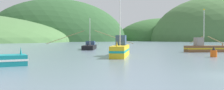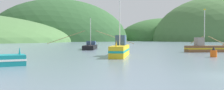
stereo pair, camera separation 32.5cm
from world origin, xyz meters
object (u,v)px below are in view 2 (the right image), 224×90
at_px(fishing_boat_yellow, 120,49).
at_px(fishing_boat_brown, 205,48).
at_px(fishing_boat_black, 91,46).
at_px(channel_buoy, 214,53).

relative_size(fishing_boat_yellow, fishing_boat_brown, 0.80).
height_order(fishing_boat_yellow, fishing_boat_brown, fishing_boat_yellow).
bearing_deg(fishing_boat_yellow, fishing_boat_brown, 131.92).
bearing_deg(fishing_boat_yellow, fishing_boat_black, -157.48).
xyz_separation_m(fishing_boat_black, channel_buoy, (12.52, -27.63, -0.07)).
height_order(fishing_boat_black, channel_buoy, fishing_boat_black).
bearing_deg(channel_buoy, fishing_boat_brown, 62.67).
bearing_deg(fishing_boat_brown, fishing_boat_black, 143.08).
xyz_separation_m(fishing_boat_brown, channel_buoy, (-5.75, -11.12, -0.22)).
xyz_separation_m(fishing_boat_black, fishing_boat_brown, (18.26, -16.52, 0.15)).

